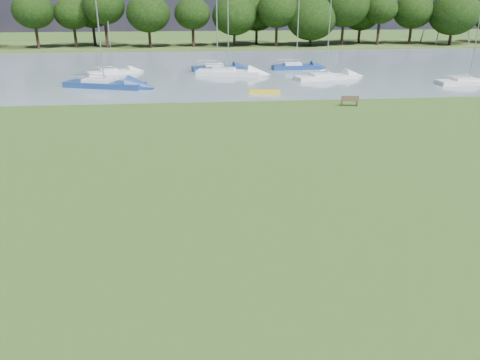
{
  "coord_description": "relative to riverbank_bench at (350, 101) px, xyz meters",
  "views": [
    {
      "loc": [
        -2.05,
        -19.52,
        8.95
      ],
      "look_at": [
        -0.34,
        -2.0,
        1.95
      ],
      "focal_mm": 35.0,
      "sensor_mm": 36.0,
      "label": 1
    }
  ],
  "objects": [
    {
      "name": "ground",
      "position": [
        -11.2,
        -19.2,
        -0.46
      ],
      "size": [
        220.0,
        220.0,
        0.0
      ],
      "primitive_type": "plane",
      "color": "#4D6026"
    },
    {
      "name": "river",
      "position": [
        -11.2,
        22.8,
        -0.46
      ],
      "size": [
        220.0,
        40.0,
        0.1
      ],
      "primitive_type": "cube",
      "color": "gray",
      "rests_on": "ground"
    },
    {
      "name": "far_bank",
      "position": [
        -11.2,
        52.8,
        -0.46
      ],
      "size": [
        220.0,
        20.0,
        0.4
      ],
      "primitive_type": "cube",
      "color": "#4C6626",
      "rests_on": "ground"
    },
    {
      "name": "riverbank_bench",
      "position": [
        0.0,
        0.0,
        0.0
      ],
      "size": [
        1.54,
        0.71,
        0.91
      ],
      "rotation": [
        0.0,
        0.0,
        -0.19
      ],
      "color": "brown",
      "rests_on": "ground"
    },
    {
      "name": "kayak",
      "position": [
        -6.51,
        5.92,
        -0.26
      ],
      "size": [
        3.1,
        1.36,
        0.3
      ],
      "primitive_type": "cube",
      "rotation": [
        0.0,
        0.0,
        -0.22
      ],
      "color": "yellow",
      "rests_on": "river"
    },
    {
      "name": "tree_line",
      "position": [
        -5.15,
        48.8,
        5.67
      ],
      "size": [
        152.57,
        8.52,
        10.31
      ],
      "color": "black",
      "rests_on": "far_bank"
    },
    {
      "name": "sailboat_0",
      "position": [
        1.49,
        13.3,
        0.02
      ],
      "size": [
        7.47,
        3.6,
        9.22
      ],
      "rotation": [
        0.0,
        0.0,
        0.23
      ],
      "color": "silver",
      "rests_on": "river"
    },
    {
      "name": "sailboat_1",
      "position": [
        -0.25,
        21.2,
        0.1
      ],
      "size": [
        6.25,
        2.06,
        8.45
      ],
      "rotation": [
        0.0,
        0.0,
        0.05
      ],
      "color": "navy",
      "rests_on": "river"
    },
    {
      "name": "sailboat_3",
      "position": [
        -10.33,
        21.02,
        0.12
      ],
      "size": [
        6.59,
        2.8,
        8.7
      ],
      "rotation": [
        0.0,
        0.0,
        0.16
      ],
      "color": "navy",
      "rests_on": "river"
    },
    {
      "name": "sailboat_4",
      "position": [
        -22.54,
        10.75,
        0.09
      ],
      "size": [
        8.6,
        4.84,
        9.4
      ],
      "rotation": [
        0.0,
        0.0,
        -0.32
      ],
      "color": "navy",
      "rests_on": "river"
    },
    {
      "name": "sailboat_7",
      "position": [
        -9.23,
        17.51,
        0.06
      ],
      "size": [
        7.85,
        4.1,
        8.79
      ],
      "rotation": [
        0.0,
        0.0,
        -0.28
      ],
      "color": "silver",
      "rests_on": "river"
    },
    {
      "name": "sailboat_8",
      "position": [
        -23.01,
        19.36,
        -0.03
      ],
      "size": [
        6.0,
        3.85,
        6.05
      ],
      "rotation": [
        0.0,
        0.0,
        0.42
      ],
      "color": "silver",
      "rests_on": "river"
    },
    {
      "name": "sailboat_9",
      "position": [
        15.84,
        8.86,
        -0.0
      ],
      "size": [
        6.91,
        2.2,
        8.39
      ],
      "rotation": [
        0.0,
        0.0,
        0.04
      ],
      "color": "silver",
      "rests_on": "river"
    }
  ]
}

